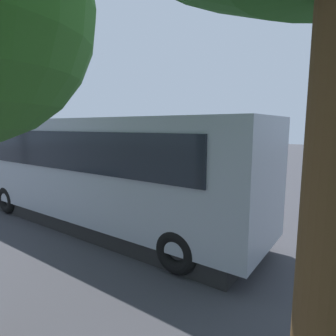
% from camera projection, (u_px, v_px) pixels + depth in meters
% --- Properties ---
extents(ground_plane, '(80.00, 80.00, 0.00)m').
position_uv_depth(ground_plane, '(173.00, 191.00, 13.24)').
color(ground_plane, '#38383D').
extents(tour_bus, '(10.21, 2.84, 3.25)m').
position_uv_depth(tour_bus, '(100.00, 173.00, 8.56)').
color(tour_bus, '#8C939E').
rests_on(tour_bus, ground_plane).
extents(spectator_far_left, '(0.57, 0.32, 1.78)m').
position_uv_depth(spectator_far_left, '(195.00, 186.00, 9.41)').
color(spectator_far_left, black).
rests_on(spectator_far_left, ground_plane).
extents(spectator_left, '(0.57, 0.38, 1.69)m').
position_uv_depth(spectator_left, '(162.00, 183.00, 10.10)').
color(spectator_left, '#473823').
rests_on(spectator_left, ground_plane).
extents(spectator_centre, '(0.57, 0.39, 1.82)m').
position_uv_depth(spectator_centre, '(139.00, 178.00, 10.80)').
color(spectator_centre, black).
rests_on(spectator_centre, ground_plane).
extents(spectator_right, '(0.57, 0.39, 1.67)m').
position_uv_depth(spectator_right, '(115.00, 177.00, 11.47)').
color(spectator_right, '#473823').
rests_on(spectator_right, ground_plane).
extents(parked_motorcycle_silver, '(2.04, 0.66, 0.99)m').
position_uv_depth(parked_motorcycle_silver, '(214.00, 211.00, 8.53)').
color(parked_motorcycle_silver, black).
rests_on(parked_motorcycle_silver, ground_plane).
extents(stunt_motorcycle, '(2.05, 0.58, 1.23)m').
position_uv_depth(stunt_motorcycle, '(160.00, 165.00, 17.52)').
color(stunt_motorcycle, black).
rests_on(stunt_motorcycle, ground_plane).
extents(traffic_cone, '(0.34, 0.34, 0.63)m').
position_uv_depth(traffic_cone, '(182.00, 174.00, 16.32)').
color(traffic_cone, orange).
rests_on(traffic_cone, ground_plane).
extents(bay_line_a, '(0.22, 3.78, 0.01)m').
position_uv_depth(bay_line_a, '(256.00, 196.00, 12.33)').
color(bay_line_a, white).
rests_on(bay_line_a, ground_plane).
extents(bay_line_b, '(0.22, 3.95, 0.01)m').
position_uv_depth(bay_line_b, '(202.00, 188.00, 13.97)').
color(bay_line_b, white).
rests_on(bay_line_b, ground_plane).
extents(bay_line_c, '(0.25, 4.60, 0.01)m').
position_uv_depth(bay_line_c, '(159.00, 181.00, 15.61)').
color(bay_line_c, white).
rests_on(bay_line_c, ground_plane).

